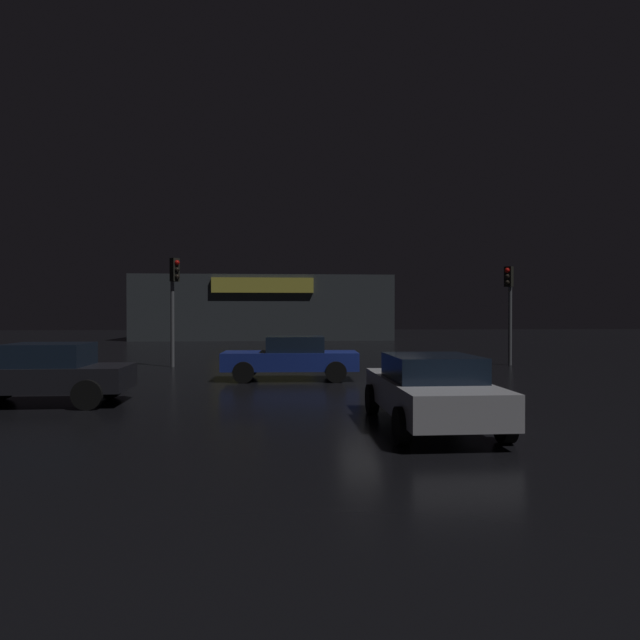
# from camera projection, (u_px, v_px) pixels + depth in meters

# --- Properties ---
(ground_plane) EXTENTS (120.00, 120.00, 0.00)m
(ground_plane) POSITION_uv_depth(u_px,v_px,m) (381.00, 386.00, 16.65)
(ground_plane) COLOR black
(store_building) EXTENTS (21.77, 6.65, 5.48)m
(store_building) POSITION_uv_depth(u_px,v_px,m) (264.00, 308.00, 47.52)
(store_building) COLOR #33383D
(store_building) RESTS_ON ground
(traffic_signal_main) EXTENTS (0.43, 0.41, 4.55)m
(traffic_signal_main) POSITION_uv_depth(u_px,v_px,m) (174.00, 291.00, 22.71)
(traffic_signal_main) COLOR #595B60
(traffic_signal_main) RESTS_ON ground
(traffic_signal_opposite) EXTENTS (0.42, 0.42, 4.27)m
(traffic_signal_opposite) POSITION_uv_depth(u_px,v_px,m) (509.00, 297.00, 23.51)
(traffic_signal_opposite) COLOR #595B60
(traffic_signal_opposite) RESTS_ON ground
(car_near) EXTENTS (2.07, 4.43, 1.42)m
(car_near) POSITION_uv_depth(u_px,v_px,m) (430.00, 389.00, 10.70)
(car_near) COLOR #B7B7BF
(car_near) RESTS_ON ground
(car_far) EXTENTS (4.17, 2.01, 1.50)m
(car_far) POSITION_uv_depth(u_px,v_px,m) (44.00, 373.00, 13.33)
(car_far) COLOR black
(car_far) RESTS_ON ground
(car_crossing) EXTENTS (4.55, 1.98, 1.47)m
(car_crossing) POSITION_uv_depth(u_px,v_px,m) (291.00, 357.00, 18.32)
(car_crossing) COLOR navy
(car_crossing) RESTS_ON ground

